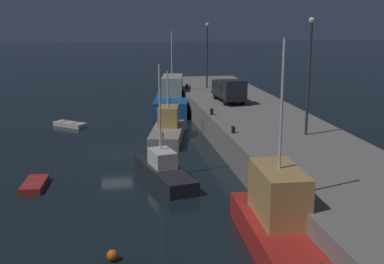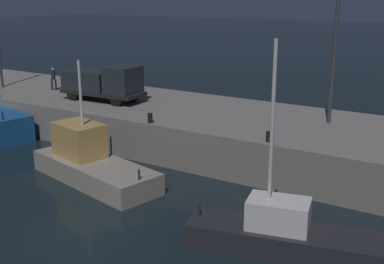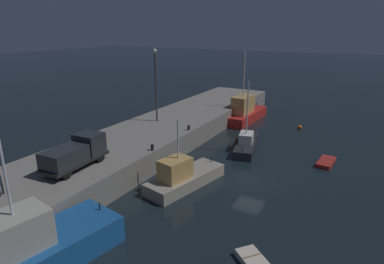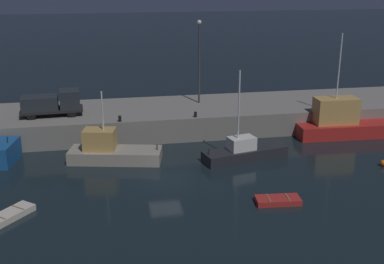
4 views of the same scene
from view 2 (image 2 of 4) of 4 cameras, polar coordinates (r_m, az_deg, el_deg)
name	(u,v)px [view 2 (image 2 of 4)]	position (r m, az deg, el deg)	size (l,w,h in m)	color
ground_plane	(84,235)	(20.30, -12.49, -11.61)	(320.00, 320.00, 0.00)	black
pier_quay	(233,133)	(29.47, 4.78, -0.15)	(60.70, 9.00, 2.31)	gray
fishing_trawler_red	(91,162)	(25.56, -11.71, -3.48)	(8.09, 4.16, 6.08)	gray
fishing_boat_orange	(285,234)	(18.70, 10.80, -11.61)	(7.69, 3.61, 7.78)	#232328
lamp_post_east	(336,33)	(27.48, 16.36, 10.97)	(0.44, 0.44, 8.44)	#38383D
utility_truck	(104,82)	(33.18, -10.22, 5.70)	(5.83, 2.44, 2.41)	black
dockworker	(53,77)	(37.88, -15.82, 6.12)	(0.42, 0.39, 1.64)	black
bollard_west	(150,118)	(27.25, -4.90, 1.63)	(0.28, 0.28, 0.54)	black
bollard_east	(269,137)	(23.95, 8.92, -0.55)	(0.28, 0.28, 0.51)	black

